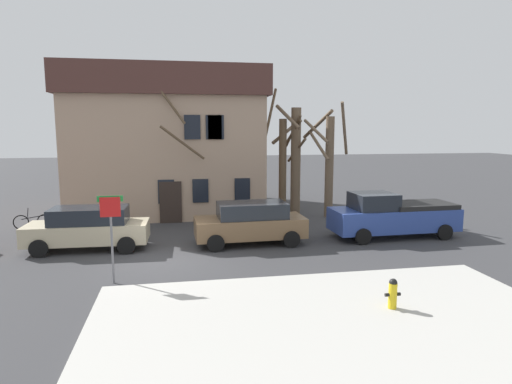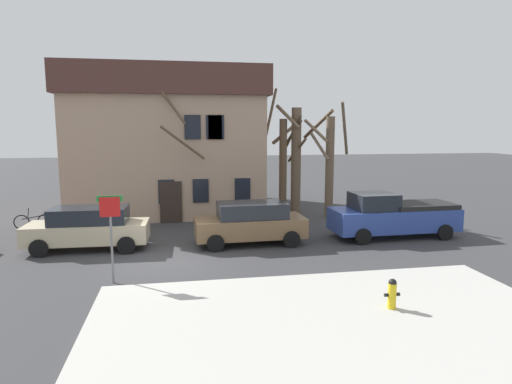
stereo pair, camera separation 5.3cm
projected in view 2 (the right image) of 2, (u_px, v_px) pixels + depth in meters
ground_plane at (164, 260)px, 15.97m from camera, size 120.00×120.00×0.00m
sidewalk_slab at (340, 331)px, 10.24m from camera, size 11.87×7.73×0.12m
building_main at (168, 140)px, 25.76m from camera, size 10.69×8.81×7.95m
tree_bare_near at (176, 160)px, 22.18m from camera, size 2.49×2.51×6.78m
tree_bare_mid at (283, 160)px, 23.99m from camera, size 2.49×2.27×6.93m
tree_bare_far at (297, 157)px, 24.32m from camera, size 3.14×2.92×6.03m
tree_bare_end at (330, 163)px, 23.28m from camera, size 2.43×1.90×6.09m
car_beige_wagon at (88, 228)px, 17.26m from camera, size 4.67×2.05×1.69m
car_brown_wagon at (251, 222)px, 18.09m from camera, size 4.55×2.11×1.73m
pickup_truck_blue at (393, 216)px, 19.24m from camera, size 5.57×2.24×1.98m
fire_hydrant at (392, 293)px, 11.35m from camera, size 0.42×0.22×0.80m
street_sign_pole at (111, 222)px, 13.33m from camera, size 0.76×0.07×2.74m
bicycle_leaning at (34, 221)px, 20.82m from camera, size 1.75×0.17×1.03m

